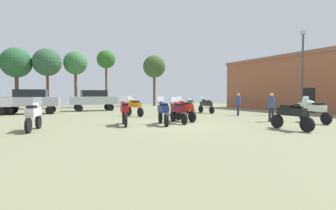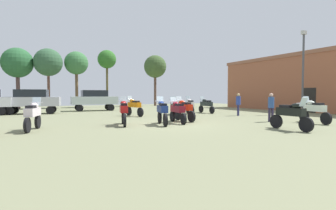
{
  "view_description": "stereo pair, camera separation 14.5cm",
  "coord_description": "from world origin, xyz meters",
  "px_view_note": "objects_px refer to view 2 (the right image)",
  "views": [
    {
      "loc": [
        -6.56,
        -12.39,
        1.64
      ],
      "look_at": [
        2.54,
        5.12,
        0.81
      ],
      "focal_mm": 27.78,
      "sensor_mm": 36.0,
      "label": 1
    },
    {
      "loc": [
        -6.44,
        -12.46,
        1.64
      ],
      "look_at": [
        2.54,
        5.12,
        0.81
      ],
      "focal_mm": 27.78,
      "sensor_mm": 36.0,
      "label": 2
    }
  ],
  "objects_px": {
    "motorcycle_10": "(33,114)",
    "motorcycle_11": "(190,105)",
    "motorcycle_9": "(177,110)",
    "tree_2": "(48,63)",
    "tree_1": "(107,60)",
    "lamp_post": "(303,68)",
    "motorcycle_1": "(124,111)",
    "person_2": "(271,105)",
    "tree_3": "(76,64)",
    "car_1": "(32,100)",
    "person_1": "(238,103)",
    "tree_6": "(17,63)",
    "motorcycle_4": "(291,114)",
    "car_2": "(94,99)",
    "motorcycle_5": "(206,105)",
    "motorcycle_6": "(134,106)",
    "tree_7": "(155,67)",
    "motorcycle_3": "(314,110)",
    "motorcycle_2": "(184,109)",
    "motorcycle_7": "(174,106)",
    "motorcycle_12": "(162,111)",
    "brick_building": "(302,83)"
  },
  "relations": [
    {
      "from": "motorcycle_2",
      "to": "motorcycle_10",
      "type": "xyz_separation_m",
      "value": [
        -8.07,
        -0.46,
        -0.0
      ]
    },
    {
      "from": "motorcycle_7",
      "to": "car_1",
      "type": "relative_size",
      "value": 0.47
    },
    {
      "from": "motorcycle_9",
      "to": "tree_6",
      "type": "distance_m",
      "value": 22.26
    },
    {
      "from": "motorcycle_11",
      "to": "motorcycle_12",
      "type": "distance_m",
      "value": 7.71
    },
    {
      "from": "person_1",
      "to": "tree_6",
      "type": "xyz_separation_m",
      "value": [
        -15.26,
        17.77,
        4.0
      ]
    },
    {
      "from": "car_2",
      "to": "motorcycle_11",
      "type": "bearing_deg",
      "value": -140.41
    },
    {
      "from": "motorcycle_2",
      "to": "tree_3",
      "type": "bearing_deg",
      "value": 97.52
    },
    {
      "from": "motorcycle_9",
      "to": "tree_2",
      "type": "height_order",
      "value": "tree_2"
    },
    {
      "from": "motorcycle_11",
      "to": "motorcycle_7",
      "type": "bearing_deg",
      "value": -159.91
    },
    {
      "from": "tree_7",
      "to": "motorcycle_3",
      "type": "bearing_deg",
      "value": -92.49
    },
    {
      "from": "tree_1",
      "to": "lamp_post",
      "type": "relative_size",
      "value": 1.06
    },
    {
      "from": "motorcycle_5",
      "to": "tree_6",
      "type": "xyz_separation_m",
      "value": [
        -14.74,
        14.38,
        4.27
      ]
    },
    {
      "from": "motorcycle_10",
      "to": "person_2",
      "type": "relative_size",
      "value": 1.24
    },
    {
      "from": "person_2",
      "to": "motorcycle_9",
      "type": "bearing_deg",
      "value": -167.16
    },
    {
      "from": "motorcycle_4",
      "to": "tree_2",
      "type": "bearing_deg",
      "value": -69.83
    },
    {
      "from": "motorcycle_4",
      "to": "car_1",
      "type": "distance_m",
      "value": 19.32
    },
    {
      "from": "motorcycle_2",
      "to": "lamp_post",
      "type": "distance_m",
      "value": 11.88
    },
    {
      "from": "car_2",
      "to": "person_1",
      "type": "relative_size",
      "value": 2.59
    },
    {
      "from": "car_1",
      "to": "tree_7",
      "type": "height_order",
      "value": "tree_7"
    },
    {
      "from": "motorcycle_9",
      "to": "car_1",
      "type": "xyz_separation_m",
      "value": [
        -7.37,
        11.34,
        0.46
      ]
    },
    {
      "from": "car_2",
      "to": "person_1",
      "type": "bearing_deg",
      "value": -140.15
    },
    {
      "from": "tree_3",
      "to": "car_1",
      "type": "bearing_deg",
      "value": -118.91
    },
    {
      "from": "motorcycle_3",
      "to": "tree_3",
      "type": "distance_m",
      "value": 25.6
    },
    {
      "from": "motorcycle_5",
      "to": "motorcycle_6",
      "type": "height_order",
      "value": "motorcycle_6"
    },
    {
      "from": "motorcycle_4",
      "to": "person_1",
      "type": "distance_m",
      "value": 7.86
    },
    {
      "from": "brick_building",
      "to": "motorcycle_3",
      "type": "distance_m",
      "value": 13.67
    },
    {
      "from": "motorcycle_2",
      "to": "motorcycle_3",
      "type": "xyz_separation_m",
      "value": [
        5.85,
        -4.31,
        0.01
      ]
    },
    {
      "from": "motorcycle_9",
      "to": "person_2",
      "type": "height_order",
      "value": "person_2"
    },
    {
      "from": "motorcycle_10",
      "to": "person_1",
      "type": "bearing_deg",
      "value": 23.98
    },
    {
      "from": "motorcycle_4",
      "to": "car_2",
      "type": "distance_m",
      "value": 18.73
    },
    {
      "from": "motorcycle_10",
      "to": "motorcycle_11",
      "type": "bearing_deg",
      "value": 39.59
    },
    {
      "from": "motorcycle_1",
      "to": "tree_3",
      "type": "xyz_separation_m",
      "value": [
        0.31,
        19.44,
        4.49
      ]
    },
    {
      "from": "person_1",
      "to": "tree_6",
      "type": "bearing_deg",
      "value": 90.15
    },
    {
      "from": "person_1",
      "to": "lamp_post",
      "type": "height_order",
      "value": "lamp_post"
    },
    {
      "from": "motorcycle_12",
      "to": "car_1",
      "type": "relative_size",
      "value": 0.47
    },
    {
      "from": "brick_building",
      "to": "motorcycle_9",
      "type": "distance_m",
      "value": 18.1
    },
    {
      "from": "motorcycle_12",
      "to": "tree_3",
      "type": "distance_m",
      "value": 20.74
    },
    {
      "from": "motorcycle_5",
      "to": "person_2",
      "type": "xyz_separation_m",
      "value": [
        -0.75,
        -7.56,
        0.26
      ]
    },
    {
      "from": "motorcycle_5",
      "to": "motorcycle_11",
      "type": "height_order",
      "value": "motorcycle_11"
    },
    {
      "from": "motorcycle_5",
      "to": "motorcycle_2",
      "type": "bearing_deg",
      "value": -135.03
    },
    {
      "from": "motorcycle_4",
      "to": "tree_7",
      "type": "distance_m",
      "value": 25.98
    },
    {
      "from": "motorcycle_2",
      "to": "motorcycle_11",
      "type": "relative_size",
      "value": 1.03
    },
    {
      "from": "motorcycle_9",
      "to": "motorcycle_1",
      "type": "bearing_deg",
      "value": -179.84
    },
    {
      "from": "tree_2",
      "to": "motorcycle_12",
      "type": "bearing_deg",
      "value": -76.77
    },
    {
      "from": "motorcycle_9",
      "to": "tree_2",
      "type": "distance_m",
      "value": 20.56
    },
    {
      "from": "motorcycle_1",
      "to": "person_2",
      "type": "height_order",
      "value": "person_2"
    },
    {
      "from": "brick_building",
      "to": "tree_1",
      "type": "height_order",
      "value": "tree_1"
    },
    {
      "from": "person_1",
      "to": "tree_2",
      "type": "relative_size",
      "value": 0.25
    },
    {
      "from": "tree_3",
      "to": "tree_6",
      "type": "xyz_separation_m",
      "value": [
        -6.07,
        0.22,
        -0.25
      ]
    },
    {
      "from": "motorcycle_1",
      "to": "car_1",
      "type": "relative_size",
      "value": 0.46
    }
  ]
}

